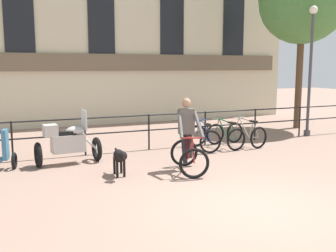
# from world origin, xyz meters

# --- Properties ---
(ground_plane) EXTENTS (60.00, 60.00, 0.00)m
(ground_plane) POSITION_xyz_m (0.00, 0.00, 0.00)
(ground_plane) COLOR #8E7060
(canal_railing) EXTENTS (15.05, 0.05, 1.05)m
(canal_railing) POSITION_xyz_m (-0.00, 5.20, 0.71)
(canal_railing) COLOR black
(canal_railing) RESTS_ON ground_plane
(building_facade) EXTENTS (18.00, 0.72, 9.64)m
(building_facade) POSITION_xyz_m (0.00, 10.99, 4.80)
(building_facade) COLOR beige
(building_facade) RESTS_ON ground_plane
(cyclist_with_bike) EXTENTS (0.94, 1.30, 1.70)m
(cyclist_with_bike) POSITION_xyz_m (-0.00, 2.60, 0.76)
(cyclist_with_bike) COLOR black
(cyclist_with_bike) RESTS_ON ground_plane
(dog) EXTENTS (0.29, 0.94, 0.63)m
(dog) POSITION_xyz_m (-1.60, 2.75, 0.44)
(dog) COLOR black
(dog) RESTS_ON ground_plane
(parked_motorcycle) EXTENTS (1.63, 0.75, 1.35)m
(parked_motorcycle) POSITION_xyz_m (-2.48, 4.34, 0.56)
(parked_motorcycle) COLOR black
(parked_motorcycle) RESTS_ON ground_plane
(parked_bicycle_near_lamp) EXTENTS (0.77, 1.17, 0.86)m
(parked_bicycle_near_lamp) POSITION_xyz_m (1.46, 4.54, 0.36)
(parked_bicycle_near_lamp) COLOR black
(parked_bicycle_near_lamp) RESTS_ON ground_plane
(parked_bicycle_mid_left) EXTENTS (0.76, 1.16, 0.86)m
(parked_bicycle_mid_left) POSITION_xyz_m (2.22, 4.54, 0.36)
(parked_bicycle_mid_left) COLOR black
(parked_bicycle_mid_left) RESTS_ON ground_plane
(parked_bicycle_mid_right) EXTENTS (0.83, 1.20, 0.86)m
(parked_bicycle_mid_right) POSITION_xyz_m (2.97, 4.54, 0.36)
(parked_bicycle_mid_right) COLOR black
(parked_bicycle_mid_right) RESTS_ON ground_plane
(street_lamp) EXTENTS (0.28, 0.28, 4.47)m
(street_lamp) POSITION_xyz_m (5.96, 5.18, 2.51)
(street_lamp) COLOR #424247
(street_lamp) RESTS_ON ground_plane
(tree_canalside_right) EXTENTS (3.37, 3.37, 6.65)m
(tree_canalside_right) POSITION_xyz_m (6.91, 6.78, 4.94)
(tree_canalside_right) COLOR brown
(tree_canalside_right) RESTS_ON ground_plane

